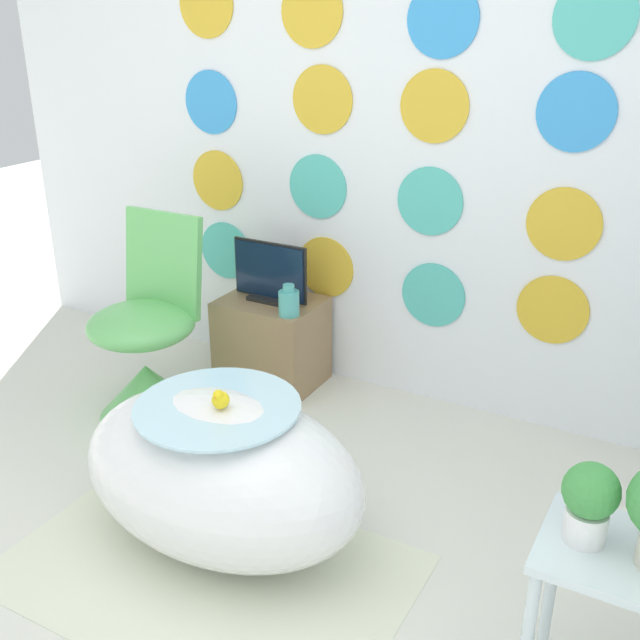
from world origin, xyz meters
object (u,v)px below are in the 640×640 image
(tv, at_px, (270,275))
(potted_plant_left, at_px, (590,500))
(chair, at_px, (146,355))
(bathtub, at_px, (222,472))
(vase, at_px, (289,302))

(tv, height_order, potted_plant_left, potted_plant_left)
(tv, xyz_separation_m, potted_plant_left, (1.67, -1.21, 0.09))
(chair, height_order, tv, chair)
(potted_plant_left, bearing_deg, chair, 161.36)
(chair, bearing_deg, tv, 58.57)
(bathtub, height_order, tv, tv)
(bathtub, xyz_separation_m, vase, (-0.32, 0.99, 0.22))
(vase, xyz_separation_m, potted_plant_left, (1.49, -1.09, 0.16))
(bathtub, distance_m, chair, 1.00)
(tv, bearing_deg, potted_plant_left, -35.89)
(bathtub, relative_size, vase, 7.01)
(vase, distance_m, potted_plant_left, 1.86)
(bathtub, height_order, chair, chair)
(chair, height_order, vase, chair)
(bathtub, relative_size, tv, 2.66)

